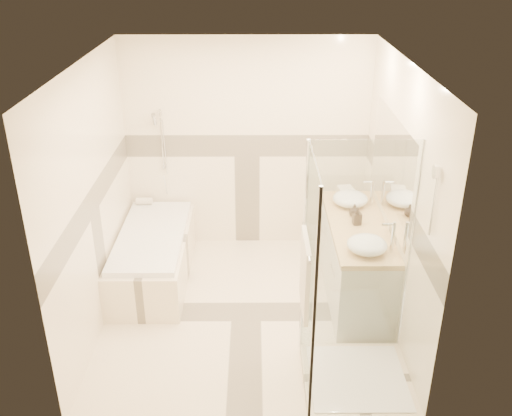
{
  "coord_description": "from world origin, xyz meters",
  "views": [
    {
      "loc": [
        0.08,
        -4.76,
        3.45
      ],
      "look_at": [
        0.1,
        0.25,
        1.05
      ],
      "focal_mm": 40.0,
      "sensor_mm": 36.0,
      "label": 1
    }
  ],
  "objects_px": {
    "bathtub": "(153,254)",
    "vessel_sink_far": "(367,245)",
    "vessel_sink_near": "(350,199)",
    "amenity_bottle_b": "(354,211)",
    "amenity_bottle_a": "(357,216)",
    "vanity": "(355,260)",
    "shower_enclosure": "(345,331)"
  },
  "relations": [
    {
      "from": "bathtub",
      "to": "amenity_bottle_a",
      "type": "bearing_deg",
      "value": -9.51
    },
    {
      "from": "bathtub",
      "to": "vessel_sink_far",
      "type": "distance_m",
      "value": 2.4
    },
    {
      "from": "amenity_bottle_a",
      "to": "vessel_sink_far",
      "type": "bearing_deg",
      "value": -90.0
    },
    {
      "from": "bathtub",
      "to": "amenity_bottle_a",
      "type": "height_order",
      "value": "amenity_bottle_a"
    },
    {
      "from": "bathtub",
      "to": "vanity",
      "type": "height_order",
      "value": "vanity"
    },
    {
      "from": "bathtub",
      "to": "vessel_sink_near",
      "type": "xyz_separation_m",
      "value": [
        2.13,
        0.09,
        0.62
      ]
    },
    {
      "from": "vanity",
      "to": "vessel_sink_near",
      "type": "bearing_deg",
      "value": 92.62
    },
    {
      "from": "amenity_bottle_a",
      "to": "amenity_bottle_b",
      "type": "distance_m",
      "value": 0.17
    },
    {
      "from": "bathtub",
      "to": "vanity",
      "type": "xyz_separation_m",
      "value": [
        2.15,
        -0.35,
        0.12
      ]
    },
    {
      "from": "vessel_sink_near",
      "to": "amenity_bottle_b",
      "type": "bearing_deg",
      "value": -90.0
    },
    {
      "from": "vessel_sink_near",
      "to": "vanity",
      "type": "bearing_deg",
      "value": -87.38
    },
    {
      "from": "bathtub",
      "to": "amenity_bottle_a",
      "type": "distance_m",
      "value": 2.25
    },
    {
      "from": "vanity",
      "to": "amenity_bottle_b",
      "type": "bearing_deg",
      "value": 96.97
    },
    {
      "from": "amenity_bottle_a",
      "to": "vanity",
      "type": "bearing_deg",
      "value": 19.15
    },
    {
      "from": "vanity",
      "to": "vessel_sink_far",
      "type": "bearing_deg",
      "value": -92.04
    },
    {
      "from": "vessel_sink_far",
      "to": "amenity_bottle_b",
      "type": "relative_size",
      "value": 2.72
    },
    {
      "from": "shower_enclosure",
      "to": "vanity",
      "type": "bearing_deg",
      "value": 77.03
    },
    {
      "from": "bathtub",
      "to": "vessel_sink_far",
      "type": "height_order",
      "value": "vessel_sink_far"
    },
    {
      "from": "bathtub",
      "to": "amenity_bottle_b",
      "type": "xyz_separation_m",
      "value": [
        2.13,
        -0.19,
        0.61
      ]
    },
    {
      "from": "amenity_bottle_a",
      "to": "amenity_bottle_b",
      "type": "height_order",
      "value": "amenity_bottle_a"
    },
    {
      "from": "vessel_sink_near",
      "to": "vessel_sink_far",
      "type": "relative_size",
      "value": 1.02
    },
    {
      "from": "amenity_bottle_a",
      "to": "shower_enclosure",
      "type": "bearing_deg",
      "value": -102.18
    },
    {
      "from": "vessel_sink_far",
      "to": "amenity_bottle_a",
      "type": "height_order",
      "value": "amenity_bottle_a"
    },
    {
      "from": "vanity",
      "to": "shower_enclosure",
      "type": "distance_m",
      "value": 1.31
    },
    {
      "from": "vanity",
      "to": "amenity_bottle_a",
      "type": "xyz_separation_m",
      "value": [
        -0.02,
        -0.01,
        0.51
      ]
    },
    {
      "from": "shower_enclosure",
      "to": "vessel_sink_far",
      "type": "bearing_deg",
      "value": 68.96
    },
    {
      "from": "bathtub",
      "to": "amenity_bottle_b",
      "type": "relative_size",
      "value": 12.62
    },
    {
      "from": "vessel_sink_far",
      "to": "amenity_bottle_a",
      "type": "bearing_deg",
      "value": 90.0
    },
    {
      "from": "vanity",
      "to": "amenity_bottle_b",
      "type": "xyz_separation_m",
      "value": [
        -0.02,
        0.16,
        0.49
      ]
    },
    {
      "from": "bathtub",
      "to": "vanity",
      "type": "distance_m",
      "value": 2.18
    },
    {
      "from": "amenity_bottle_a",
      "to": "amenity_bottle_b",
      "type": "relative_size",
      "value": 1.31
    },
    {
      "from": "shower_enclosure",
      "to": "amenity_bottle_a",
      "type": "relative_size",
      "value": 11.52
    }
  ]
}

